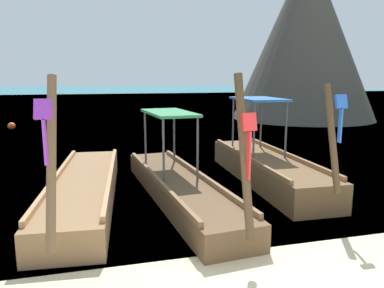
# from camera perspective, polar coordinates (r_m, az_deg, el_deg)

# --- Properties ---
(sea_water) EXTENTS (120.00, 120.00, 0.00)m
(sea_water) POSITION_cam_1_polar(r_m,az_deg,el_deg) (65.01, -13.09, 7.70)
(sea_water) COLOR #147A89
(sea_water) RESTS_ON ground
(longtail_boat_violet_ribbon) EXTENTS (1.68, 6.42, 2.70)m
(longtail_boat_violet_ribbon) POSITION_cam_1_polar(r_m,az_deg,el_deg) (8.26, -16.38, -6.77)
(longtail_boat_violet_ribbon) COLOR olive
(longtail_boat_violet_ribbon) RESTS_ON ground
(longtail_boat_red_ribbon) EXTENTS (1.59, 6.21, 2.72)m
(longtail_boat_red_ribbon) POSITION_cam_1_polar(r_m,az_deg,el_deg) (8.08, -2.02, -6.50)
(longtail_boat_red_ribbon) COLOR brown
(longtail_boat_red_ribbon) RESTS_ON ground
(longtail_boat_blue_ribbon) EXTENTS (1.38, 5.66, 2.55)m
(longtail_boat_blue_ribbon) POSITION_cam_1_polar(r_m,az_deg,el_deg) (9.62, 11.53, -3.55)
(longtail_boat_blue_ribbon) COLOR brown
(longtail_boat_blue_ribbon) RESTS_ON ground
(karst_rock) EXTENTS (10.16, 9.02, 10.64)m
(karst_rock) POSITION_cam_1_polar(r_m,az_deg,el_deg) (25.63, 17.86, 15.18)
(karst_rock) COLOR #47443D
(karst_rock) RESTS_ON ground
(mooring_buoy_near) EXTENTS (0.37, 0.37, 0.37)m
(mooring_buoy_near) POSITION_cam_1_polar(r_m,az_deg,el_deg) (21.07, -26.25, 2.53)
(mooring_buoy_near) COLOR #EA5119
(mooring_buoy_near) RESTS_ON sea_water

